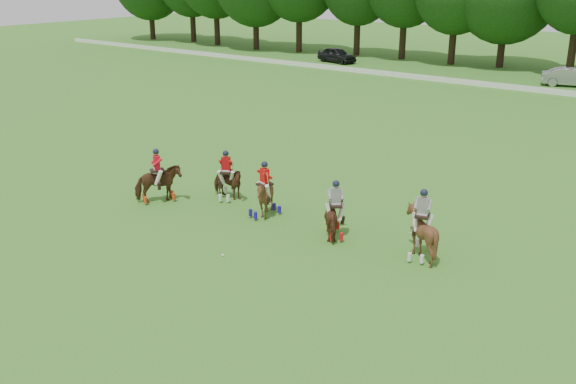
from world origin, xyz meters
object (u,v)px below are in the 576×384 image
Objects in this scene: polo_stripe_a at (335,217)px; polo_ball at (223,255)px; polo_stripe_b at (421,232)px; polo_red_b at (227,182)px; polo_red_c at (265,197)px; car_left at (337,55)px; polo_red_a at (158,183)px; car_mid at (571,77)px.

polo_stripe_a is 4.35m from polo_ball.
polo_stripe_b is at bearing 37.36° from polo_ball.
polo_ball is at bearing -48.85° from polo_red_b.
polo_stripe_b is at bearing 2.72° from polo_red_c.
polo_stripe_a is 24.03× the size of polo_ball.
car_left is 42.96m from polo_red_a.
polo_stripe_b is (3.24, 0.34, 0.12)m from polo_stripe_a.
car_mid is 50.50× the size of polo_ball.
polo_red_c is (2.57, -0.57, 0.07)m from polo_red_b.
polo_stripe_a reaches higher than polo_red_b.
polo_red_b is (2.01, 2.01, -0.09)m from polo_red_a.
polo_red_c reaches higher than polo_ball.
polo_ball is (5.80, -2.33, -0.79)m from polo_red_a.
car_mid is at bearing 89.76° from polo_ball.
polo_ball is at bearing -119.28° from polo_stripe_a.
car_mid is 38.06m from polo_stripe_a.
polo_stripe_b reaches higher than polo_ball.
polo_red_c is at bearing -177.28° from polo_stripe_b.
car_left is 49.73× the size of polo_ball.
polo_ball is at bearing -138.81° from car_left.
polo_ball is at bearing 161.64° from car_mid.
polo_stripe_a is at bearing 164.77° from car_mid.
polo_red_b is (-3.96, -37.41, -0.01)m from car_mid.
car_left is 1.94× the size of polo_red_a.
polo_red_a is 6.30m from polo_ball.
car_mid is 1.87× the size of polo_stripe_b.
polo_red_c is at bearing -12.61° from polo_red_b.
car_left is 2.07× the size of polo_stripe_a.
polo_red_b is 0.88× the size of polo_stripe_b.
polo_stripe_a is at bearing -5.81° from polo_red_b.
car_left is at bearing 119.68° from polo_red_c.
car_mid is at bearing 81.39° from polo_red_a.
polo_red_a is 8.02m from polo_stripe_a.
car_mid is 2.01× the size of polo_red_c.
polo_red_a reaches higher than car_left.
polo_red_a is 2.85m from polo_red_b.
polo_red_a reaches higher than polo_stripe_a.
polo_red_a is 0.95× the size of polo_stripe_b.
polo_red_a is at bearing -169.85° from polo_stripe_a.
polo_red_a reaches higher than polo_ball.
polo_stripe_a is at bearing 10.15° from polo_red_a.
polo_red_b is 9.13m from polo_stripe_b.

